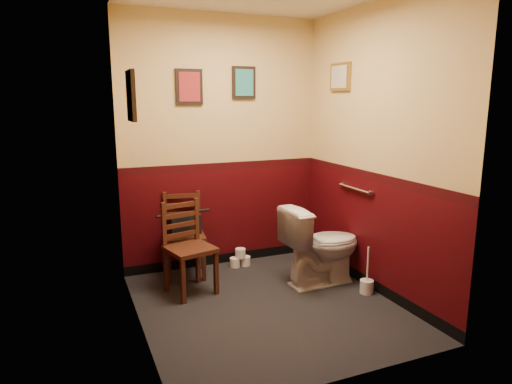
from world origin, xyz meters
TOP-DOWN VIEW (x-y plane):
  - floor at (0.00, 0.00)m, footprint 2.20×2.40m
  - wall_back at (0.00, 1.20)m, footprint 2.20×0.00m
  - wall_front at (0.00, -1.20)m, footprint 2.20×0.00m
  - wall_left at (-1.10, 0.00)m, footprint 0.00×2.40m
  - wall_right at (1.10, 0.00)m, footprint 0.00×2.40m
  - grab_bar at (1.07, 0.25)m, footprint 0.05×0.56m
  - framed_print_back_a at (-0.35, 1.18)m, footprint 0.28×0.04m
  - framed_print_back_b at (0.25, 1.18)m, footprint 0.26×0.04m
  - framed_print_left at (-1.08, 0.10)m, footprint 0.04×0.30m
  - framed_print_right at (1.08, 0.60)m, footprint 0.04×0.34m
  - toilet at (0.72, 0.27)m, footprint 0.82×0.48m
  - toilet_brush at (1.00, -0.12)m, footprint 0.13×0.13m
  - chair_left at (-0.56, 0.59)m, footprint 0.49×0.49m
  - chair_right at (-0.49, 1.02)m, footprint 0.46×0.46m
  - handbag at (-0.50, 0.98)m, footprint 0.35×0.21m
  - tp_stack at (0.14, 1.03)m, footprint 0.24×0.12m

SIDE VIEW (x-z plane):
  - floor at x=0.00m, z-range 0.00..0.00m
  - toilet_brush at x=1.00m, z-range -0.16..0.31m
  - tp_stack at x=0.14m, z-range -0.02..0.19m
  - toilet at x=0.72m, z-range 0.00..0.79m
  - chair_right at x=-0.49m, z-range 0.00..0.87m
  - chair_left at x=-0.56m, z-range 0.00..0.88m
  - handbag at x=-0.50m, z-range 0.44..0.68m
  - grab_bar at x=1.07m, z-range 0.92..0.98m
  - wall_back at x=0.00m, z-range 0.00..2.70m
  - wall_front at x=0.00m, z-range 0.00..2.70m
  - wall_left at x=-1.10m, z-range 0.00..2.70m
  - wall_right at x=1.10m, z-range 0.00..2.70m
  - framed_print_left at x=-1.08m, z-range 1.66..2.04m
  - framed_print_back_a at x=-0.35m, z-range 1.77..2.13m
  - framed_print_back_b at x=0.25m, z-range 1.83..2.17m
  - framed_print_right at x=1.08m, z-range 1.91..2.19m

